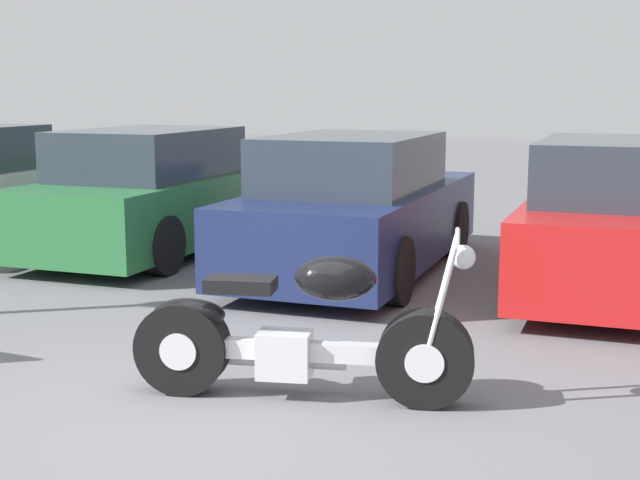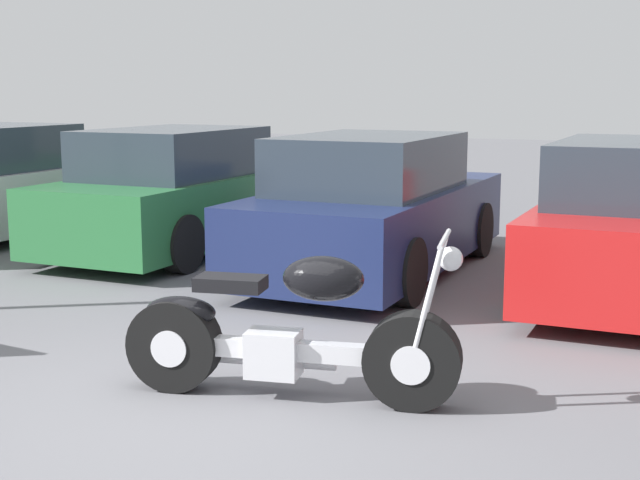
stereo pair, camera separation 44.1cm
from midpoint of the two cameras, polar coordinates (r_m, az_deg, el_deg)
name	(u,v)px [view 2 (the right image)]	position (r m, az deg, el deg)	size (l,w,h in m)	color
ground_plane	(191,419)	(5.52, -5.95, -11.37)	(60.00, 60.00, 0.00)	slate
motorcycle	(287,335)	(5.72, 0.07, -6.10)	(2.19, 0.81, 1.10)	black
parked_car_green	(183,194)	(11.07, -7.65, 2.96)	(1.78, 4.29, 1.49)	#286B38
parked_car_navy	(375,210)	(9.55, 4.87, 1.93)	(1.78, 4.29, 1.49)	#19234C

